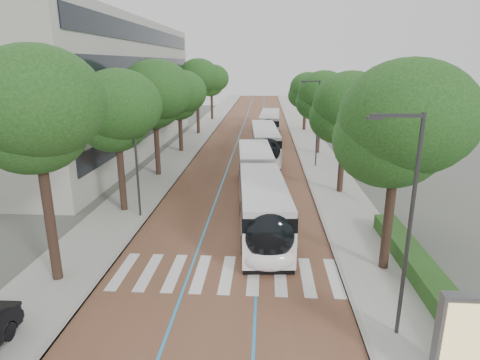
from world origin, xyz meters
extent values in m
plane|color=#51544C|center=(0.00, 0.00, 0.00)|extent=(160.00, 160.00, 0.00)
cube|color=brown|center=(0.00, 40.00, 0.01)|extent=(11.00, 140.00, 0.02)
cube|color=#9C9993|center=(-7.50, 40.00, 0.06)|extent=(4.00, 140.00, 0.12)
cube|color=#9C9993|center=(7.50, 40.00, 0.06)|extent=(4.00, 140.00, 0.12)
cube|color=gray|center=(-5.60, 40.00, 0.06)|extent=(0.20, 140.00, 0.14)
cube|color=gray|center=(5.60, 40.00, 0.06)|extent=(0.20, 140.00, 0.14)
cube|color=silver|center=(-4.80, 1.00, 0.03)|extent=(0.55, 3.60, 0.01)
cube|color=silver|center=(-3.55, 1.00, 0.03)|extent=(0.55, 3.60, 0.01)
cube|color=silver|center=(-2.30, 1.00, 0.03)|extent=(0.55, 3.60, 0.01)
cube|color=silver|center=(-1.05, 1.00, 0.03)|extent=(0.55, 3.60, 0.01)
cube|color=silver|center=(0.20, 1.00, 0.03)|extent=(0.55, 3.60, 0.01)
cube|color=silver|center=(1.45, 1.00, 0.03)|extent=(0.55, 3.60, 0.01)
cube|color=silver|center=(2.70, 1.00, 0.03)|extent=(0.55, 3.60, 0.01)
cube|color=silver|center=(3.95, 1.00, 0.03)|extent=(0.55, 3.60, 0.01)
cube|color=silver|center=(5.20, 1.00, 0.03)|extent=(0.55, 3.60, 0.01)
cube|color=#2788C7|center=(-1.60, 40.00, 0.02)|extent=(0.12, 126.00, 0.01)
cube|color=#2788C7|center=(1.60, 40.00, 0.02)|extent=(0.12, 126.00, 0.01)
cube|color=#A4A398|center=(-19.50, 28.00, 7.00)|extent=(18.00, 40.00, 14.00)
cube|color=black|center=(-10.45, 28.00, 3.00)|extent=(0.12, 38.00, 1.60)
cube|color=black|center=(-10.45, 28.00, 6.20)|extent=(0.12, 38.00, 1.60)
cube|color=black|center=(-10.45, 28.00, 9.40)|extent=(0.12, 38.00, 1.60)
cube|color=black|center=(-10.45, 28.00, 12.40)|extent=(0.12, 38.00, 1.60)
cube|color=#204819|center=(9.10, 0.00, 0.52)|extent=(1.20, 14.00, 0.80)
cylinder|color=#313234|center=(6.80, -3.00, 4.12)|extent=(0.14, 0.14, 8.00)
cube|color=#313234|center=(6.00, -3.00, 8.02)|extent=(1.70, 0.12, 0.12)
cube|color=#313234|center=(5.30, -3.00, 7.94)|extent=(0.50, 0.20, 0.10)
cylinder|color=#313234|center=(6.80, 22.00, 4.12)|extent=(0.14, 0.14, 8.00)
cube|color=#313234|center=(6.00, 22.00, 8.02)|extent=(1.70, 0.12, 0.12)
cube|color=#313234|center=(5.30, 22.00, 7.94)|extent=(0.50, 0.20, 0.10)
cylinder|color=#313234|center=(-6.10, 8.00, 4.12)|extent=(0.14, 0.14, 8.00)
cylinder|color=black|center=(-7.50, 0.00, 2.66)|extent=(0.44, 0.44, 5.32)
ellipsoid|color=#183F14|center=(-7.50, 0.00, 7.50)|extent=(5.36, 5.36, 4.56)
cylinder|color=black|center=(-7.50, 9.00, 2.30)|extent=(0.44, 0.44, 4.60)
ellipsoid|color=#183F14|center=(-7.50, 9.00, 6.48)|extent=(5.31, 5.31, 4.52)
cylinder|color=black|center=(-7.50, 18.00, 2.42)|extent=(0.44, 0.44, 4.83)
ellipsoid|color=#183F14|center=(-7.50, 18.00, 6.81)|extent=(6.03, 6.03, 5.13)
cylinder|color=black|center=(-7.50, 28.00, 2.13)|extent=(0.44, 0.44, 4.26)
ellipsoid|color=#183F14|center=(-7.50, 28.00, 6.01)|extent=(5.52, 5.52, 4.69)
cylinder|color=black|center=(-7.50, 40.00, 2.59)|extent=(0.44, 0.44, 5.18)
ellipsoid|color=#183F14|center=(-7.50, 40.00, 7.30)|extent=(5.58, 5.58, 4.74)
cylinder|color=black|center=(-7.50, 55.00, 2.31)|extent=(0.44, 0.44, 4.63)
ellipsoid|color=#183F14|center=(-7.50, 55.00, 6.52)|extent=(5.52, 5.52, 4.69)
cylinder|color=black|center=(7.70, 2.00, 2.40)|extent=(0.44, 0.44, 4.81)
ellipsoid|color=#183F14|center=(7.70, 2.00, 6.78)|extent=(5.86, 5.86, 4.98)
cylinder|color=black|center=(7.70, 14.00, 2.21)|extent=(0.44, 0.44, 4.42)
ellipsoid|color=#183F14|center=(7.70, 14.00, 6.23)|extent=(5.40, 5.40, 4.59)
cylinder|color=black|center=(7.70, 28.00, 2.14)|extent=(0.44, 0.44, 4.29)
ellipsoid|color=#183F14|center=(7.70, 28.00, 6.04)|extent=(5.36, 5.36, 4.56)
cylinder|color=black|center=(7.70, 44.00, 1.99)|extent=(0.44, 0.44, 3.98)
ellipsoid|color=#183F14|center=(7.70, 44.00, 5.60)|extent=(5.25, 5.25, 4.46)
cylinder|color=black|center=(1.46, 10.64, 1.77)|extent=(2.36, 1.07, 2.30)
cube|color=white|center=(1.84, 5.52, 1.26)|extent=(3.18, 9.52, 1.82)
cube|color=black|center=(1.84, 5.52, 2.40)|extent=(3.20, 9.33, 0.97)
cube|color=silver|center=(1.84, 5.52, 3.04)|extent=(3.11, 9.33, 0.31)
cube|color=black|center=(1.84, 5.52, 0.17)|extent=(3.10, 9.14, 0.35)
cube|color=white|center=(1.15, 14.95, 1.26)|extent=(3.06, 7.90, 1.82)
cube|color=black|center=(1.15, 14.95, 2.40)|extent=(3.09, 7.75, 0.97)
cube|color=silver|center=(1.15, 14.95, 3.04)|extent=(3.00, 7.74, 0.31)
cube|color=black|center=(1.15, 14.95, 0.17)|extent=(2.99, 7.59, 0.35)
ellipsoid|color=black|center=(2.17, 1.00, 2.00)|extent=(2.42, 1.27, 2.28)
ellipsoid|color=white|center=(2.17, 0.95, 0.86)|extent=(2.42, 1.17, 1.14)
cylinder|color=black|center=(0.88, 3.17, 0.50)|extent=(0.37, 1.02, 1.00)
cylinder|color=black|center=(3.13, 3.33, 0.50)|extent=(0.37, 1.02, 1.00)
cylinder|color=black|center=(-0.10, 16.53, 0.50)|extent=(0.37, 1.02, 1.00)
cylinder|color=black|center=(2.15, 16.70, 0.50)|extent=(0.37, 1.02, 1.00)
cylinder|color=black|center=(0.49, 8.51, 0.50)|extent=(0.37, 1.02, 1.00)
cylinder|color=black|center=(2.74, 8.68, 0.50)|extent=(0.37, 1.02, 1.00)
cube|color=white|center=(1.86, 25.63, 1.26)|extent=(3.14, 12.12, 1.82)
cube|color=black|center=(1.86, 25.63, 2.40)|extent=(3.17, 11.88, 0.97)
cube|color=silver|center=(1.86, 25.63, 3.04)|extent=(3.08, 11.87, 0.31)
cube|color=black|center=(1.86, 25.63, 0.17)|extent=(3.07, 11.64, 0.35)
ellipsoid|color=black|center=(2.18, 19.79, 2.00)|extent=(2.41, 1.22, 2.28)
ellipsoid|color=white|center=(2.18, 19.74, 0.86)|extent=(2.40, 1.12, 1.14)
cylinder|color=black|center=(0.93, 21.97, 0.50)|extent=(0.35, 1.01, 1.00)
cylinder|color=black|center=(3.18, 22.10, 0.50)|extent=(0.35, 1.01, 1.00)
cylinder|color=black|center=(0.53, 29.36, 0.50)|extent=(0.35, 1.01, 1.00)
cylinder|color=black|center=(2.79, 29.48, 0.50)|extent=(0.35, 1.01, 1.00)
cube|color=white|center=(2.54, 38.61, 1.26)|extent=(2.95, 12.09, 1.82)
cube|color=black|center=(2.54, 38.61, 2.40)|extent=(2.98, 11.85, 0.97)
cube|color=silver|center=(2.54, 38.61, 3.04)|extent=(2.89, 11.84, 0.31)
cube|color=black|center=(2.54, 38.61, 0.17)|extent=(2.88, 11.60, 0.35)
ellipsoid|color=black|center=(2.32, 32.77, 2.00)|extent=(2.39, 1.19, 2.28)
ellipsoid|color=white|center=(2.32, 32.72, 0.86)|extent=(2.39, 1.09, 1.14)
cylinder|color=black|center=(1.27, 35.06, 0.50)|extent=(0.34, 1.01, 1.00)
cylinder|color=black|center=(3.53, 34.97, 0.50)|extent=(0.34, 1.01, 1.00)
cylinder|color=black|center=(1.55, 42.45, 0.50)|extent=(0.34, 1.01, 1.00)
cylinder|color=black|center=(3.81, 42.37, 0.50)|extent=(0.34, 1.01, 1.00)
cube|color=#59595B|center=(7.82, -5.29, 1.87)|extent=(1.47, 0.41, 2.59)
cube|color=#E6C57A|center=(7.82, -5.50, 1.87)|extent=(1.24, 0.03, 2.26)
camera|label=1|loc=(1.86, -15.85, 9.58)|focal=30.00mm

